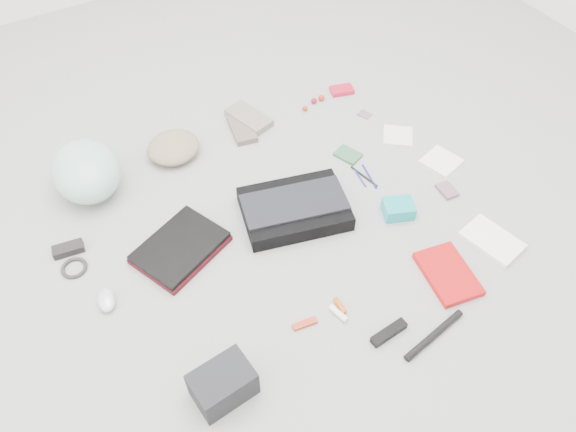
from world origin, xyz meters
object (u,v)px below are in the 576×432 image
bike_helmet (86,171)px  book_red (448,274)px  messenger_bag (294,209)px  accordion_wallet (398,209)px  camera_bag (223,384)px  laptop (180,246)px

bike_helmet → book_red: 1.42m
messenger_bag → book_red: (0.32, -0.52, -0.02)m
book_red → accordion_wallet: size_ratio=2.08×
camera_bag → book_red: camera_bag is taller
laptop → camera_bag: size_ratio=1.70×
book_red → messenger_bag: bearing=131.9°
laptop → camera_bag: 0.57m
bike_helmet → accordion_wallet: size_ratio=2.88×
book_red → accordion_wallet: accordion_wallet is taller
laptop → bike_helmet: size_ratio=0.94×
messenger_bag → accordion_wallet: messenger_bag is taller
accordion_wallet → book_red: bearing=-72.7°
laptop → bike_helmet: (-0.18, 0.47, 0.07)m
bike_helmet → camera_bag: 1.04m
bike_helmet → book_red: size_ratio=1.39×
bike_helmet → camera_bag: bearing=-80.9°
laptop → book_red: bearing=-59.6°
bike_helmet → camera_bag: bike_helmet is taller
messenger_bag → laptop: messenger_bag is taller
laptop → accordion_wallet: (0.79, -0.26, -0.00)m
messenger_bag → accordion_wallet: (0.35, -0.20, -0.00)m
messenger_bag → bike_helmet: bearing=154.4°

